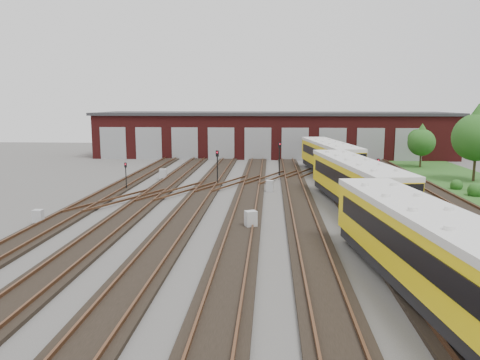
{
  "coord_description": "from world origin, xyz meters",
  "views": [
    {
      "loc": [
        -0.22,
        -29.21,
        7.7
      ],
      "look_at": [
        -2.51,
        5.18,
        2.0
      ],
      "focal_mm": 35.0,
      "sensor_mm": 36.0,
      "label": 1
    }
  ],
  "objects": [
    {
      "name": "relay_cabinet_4",
      "position": [
        9.09,
        22.15,
        0.43
      ],
      "size": [
        0.65,
        0.6,
        0.86
      ],
      "primitive_type": "cube",
      "rotation": [
        0.0,
        0.0,
        -0.42
      ],
      "color": "#ABADB0",
      "rests_on": "ground"
    },
    {
      "name": "signal_mast_3",
      "position": [
        9.27,
        12.56,
        1.81
      ],
      "size": [
        0.24,
        0.22,
        2.83
      ],
      "rotation": [
        0.0,
        0.0,
        0.07
      ],
      "color": "black",
      "rests_on": "ground"
    },
    {
      "name": "tree_0",
      "position": [
        18.99,
        35.0,
        3.46
      ],
      "size": [
        3.25,
        3.25,
        5.39
      ],
      "color": "#2F2515",
      "rests_on": "ground"
    },
    {
      "name": "track_network",
      "position": [
        -0.17,
        0.59,
        0.11
      ],
      "size": [
        30.4,
        70.0,
        0.33
      ],
      "color": "black",
      "rests_on": "ground"
    },
    {
      "name": "bush_0",
      "position": [
        16.86,
        10.25,
        0.67
      ],
      "size": [
        1.34,
        1.34,
        1.34
      ],
      "primitive_type": "sphere",
      "color": "#1E4614",
      "rests_on": "ground"
    },
    {
      "name": "relay_cabinet_2",
      "position": [
        -1.42,
        -1.19,
        0.57
      ],
      "size": [
        0.85,
        0.79,
        1.13
      ],
      "primitive_type": "cube",
      "rotation": [
        0.0,
        0.0,
        0.42
      ],
      "color": "#ABADB0",
      "rests_on": "ground"
    },
    {
      "name": "signal_mast_1",
      "position": [
        -5.24,
        14.14,
        2.12
      ],
      "size": [
        0.29,
        0.27,
        3.29
      ],
      "rotation": [
        0.0,
        0.0,
        0.05
      ],
      "color": "black",
      "rests_on": "ground"
    },
    {
      "name": "relay_cabinet_3",
      "position": [
        -0.29,
        11.19,
        0.5
      ],
      "size": [
        0.66,
        0.57,
        1.0
      ],
      "primitive_type": "cube",
      "rotation": [
        0.0,
        0.0,
        -0.13
      ],
      "color": "#ABADB0",
      "rests_on": "ground"
    },
    {
      "name": "metro_train",
      "position": [
        6.0,
        4.9,
        1.99
      ],
      "size": [
        4.94,
        47.97,
        3.25
      ],
      "rotation": [
        0.0,
        0.0,
        0.14
      ],
      "color": "black",
      "rests_on": "ground"
    },
    {
      "name": "signal_mast_0",
      "position": [
        -13.06,
        11.05,
        1.6
      ],
      "size": [
        0.23,
        0.22,
        2.47
      ],
      "rotation": [
        0.0,
        0.0,
        0.19
      ],
      "color": "black",
      "rests_on": "ground"
    },
    {
      "name": "relay_cabinet_0",
      "position": [
        -15.0,
        -1.12,
        0.49
      ],
      "size": [
        0.59,
        0.49,
        0.98
      ],
      "primitive_type": "cube",
      "rotation": [
        0.0,
        0.0,
        0.01
      ],
      "color": "#ABADB0",
      "rests_on": "ground"
    },
    {
      "name": "signal_mast_2",
      "position": [
        0.7,
        20.76,
        2.26
      ],
      "size": [
        0.32,
        0.3,
        3.53
      ],
      "rotation": [
        0.0,
        0.0,
        0.25
      ],
      "color": "black",
      "rests_on": "ground"
    },
    {
      "name": "bush_1",
      "position": [
        16.46,
        13.31,
        0.54
      ],
      "size": [
        1.07,
        1.07,
        1.07
      ],
      "primitive_type": "sphere",
      "color": "#1E4614",
      "rests_on": "ground"
    },
    {
      "name": "maintenance_shed",
      "position": [
        -0.01,
        39.97,
        3.2
      ],
      "size": [
        51.0,
        12.5,
        6.35
      ],
      "color": "#4E1413",
      "rests_on": "ground"
    },
    {
      "name": "tree_1",
      "position": [
        17.74,
        27.91,
        3.42
      ],
      "size": [
        3.21,
        3.21,
        5.32
      ],
      "color": "#2F2515",
      "rests_on": "ground"
    },
    {
      "name": "tree_2",
      "position": [
        19.81,
        17.84,
        4.95
      ],
      "size": [
        4.64,
        4.64,
        7.7
      ],
      "color": "#2F2515",
      "rests_on": "ground"
    },
    {
      "name": "relay_cabinet_1",
      "position": [
        -11.11,
        16.96,
        0.55
      ],
      "size": [
        0.69,
        0.58,
        1.1
      ],
      "primitive_type": "cube",
      "rotation": [
        0.0,
        0.0,
        0.06
      ],
      "color": "#ABADB0",
      "rests_on": "ground"
    },
    {
      "name": "ground",
      "position": [
        0.0,
        0.0,
        0.0
      ],
      "size": [
        120.0,
        120.0,
        0.0
      ],
      "primitive_type": "plane",
      "color": "#413F3D",
      "rests_on": "ground"
    }
  ]
}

